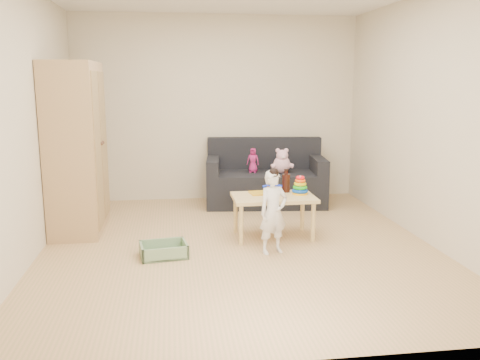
{
  "coord_description": "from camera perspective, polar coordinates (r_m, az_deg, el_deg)",
  "views": [
    {
      "loc": [
        -0.67,
        -5.02,
        1.69
      ],
      "look_at": [
        0.05,
        0.25,
        0.65
      ],
      "focal_mm": 38.0,
      "sensor_mm": 36.0,
      "label": 1
    }
  ],
  "objects": [
    {
      "name": "play_table",
      "position": [
        5.57,
        3.75,
        -4.12
      ],
      "size": [
        0.89,
        0.56,
        0.47
      ],
      "primitive_type": "cube",
      "rotation": [
        0.0,
        0.0,
        0.0
      ],
      "color": "#EDC782",
      "rests_on": "ground"
    },
    {
      "name": "yellow_book",
      "position": [
        5.61,
        2.2,
        -1.47
      ],
      "size": [
        0.23,
        0.23,
        0.02
      ],
      "primitive_type": "cube",
      "rotation": [
        0.0,
        0.0,
        0.11
      ],
      "color": "gold",
      "rests_on": "play_table"
    },
    {
      "name": "pink_bear",
      "position": [
        6.94,
        4.72,
        1.97
      ],
      "size": [
        0.26,
        0.23,
        0.28
      ],
      "primitive_type": null,
      "rotation": [
        0.0,
        0.0,
        0.08
      ],
      "color": "#F2B2C9",
      "rests_on": "sofa"
    },
    {
      "name": "toddler",
      "position": [
        5.03,
        3.76,
        -3.75
      ],
      "size": [
        0.35,
        0.28,
        0.81
      ],
      "primitive_type": "imported",
      "rotation": [
        0.0,
        0.0,
        0.31
      ],
      "color": "silver",
      "rests_on": "ground"
    },
    {
      "name": "brown_bottle",
      "position": [
        5.7,
        5.2,
        -0.25
      ],
      "size": [
        0.09,
        0.09,
        0.26
      ],
      "color": "black",
      "rests_on": "play_table"
    },
    {
      "name": "blue_plush",
      "position": [
        5.61,
        3.67,
        -0.45
      ],
      "size": [
        0.21,
        0.18,
        0.21
      ],
      "primitive_type": null,
      "rotation": [
        0.0,
        0.0,
        -0.29
      ],
      "color": "#1B39F6",
      "rests_on": "play_table"
    },
    {
      "name": "wardrobe",
      "position": [
        6.0,
        -17.9,
        3.43
      ],
      "size": [
        0.53,
        1.05,
        1.9
      ],
      "primitive_type": "cube",
      "color": "tan",
      "rests_on": "ground"
    },
    {
      "name": "ring_stacker",
      "position": [
        5.6,
        6.76,
        -0.78
      ],
      "size": [
        0.18,
        0.18,
        0.2
      ],
      "color": "#FFB50D",
      "rests_on": "play_table"
    },
    {
      "name": "wooden_figure",
      "position": [
        5.46,
        3.16,
        -1.26
      ],
      "size": [
        0.05,
        0.05,
        0.12
      ],
      "primitive_type": null,
      "rotation": [
        0.0,
        0.0,
        -0.17
      ],
      "color": "brown",
      "rests_on": "play_table"
    },
    {
      "name": "sofa",
      "position": [
        7.04,
        2.88,
        -0.93
      ],
      "size": [
        1.69,
        0.97,
        0.45
      ],
      "primitive_type": "cube",
      "rotation": [
        0.0,
        0.0,
        -0.11
      ],
      "color": "black",
      "rests_on": "ground"
    },
    {
      "name": "room",
      "position": [
        5.08,
        -0.18,
        6.66
      ],
      "size": [
        4.5,
        4.5,
        4.5
      ],
      "color": "tan",
      "rests_on": "ground"
    },
    {
      "name": "doll",
      "position": [
        6.94,
        1.46,
        2.19
      ],
      "size": [
        0.2,
        0.17,
        0.33
      ],
      "primitive_type": "imported",
      "rotation": [
        0.0,
        0.0,
        -0.37
      ],
      "color": "#A71F63",
      "rests_on": "sofa"
    },
    {
      "name": "storage_bin",
      "position": [
        5.06,
        -8.57,
        -7.76
      ],
      "size": [
        0.49,
        0.4,
        0.13
      ],
      "primitive_type": null,
      "rotation": [
        0.0,
        0.0,
        0.15
      ],
      "color": "gray",
      "rests_on": "ground"
    }
  ]
}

